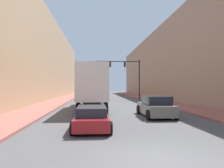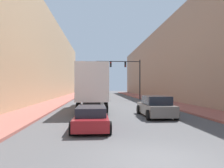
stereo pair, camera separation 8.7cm
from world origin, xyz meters
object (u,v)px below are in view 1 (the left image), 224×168
semi_truck (93,86)px  sedan_car (92,118)px  suv_car (156,107)px  traffic_signal_gantry (129,72)px

semi_truck → sedan_car: size_ratio=2.84×
sedan_car → suv_car: 6.36m
sedan_car → traffic_signal_gantry: size_ratio=0.59×
sedan_car → suv_car: size_ratio=0.96×
sedan_car → suv_car: (4.73, 4.26, 0.16)m
sedan_car → traffic_signal_gantry: traffic_signal_gantry is taller
suv_car → traffic_signal_gantry: traffic_signal_gantry is taller
suv_car → traffic_signal_gantry: (1.25, 20.89, 4.00)m
semi_truck → sedan_car: 10.62m
suv_car → traffic_signal_gantry: 21.30m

